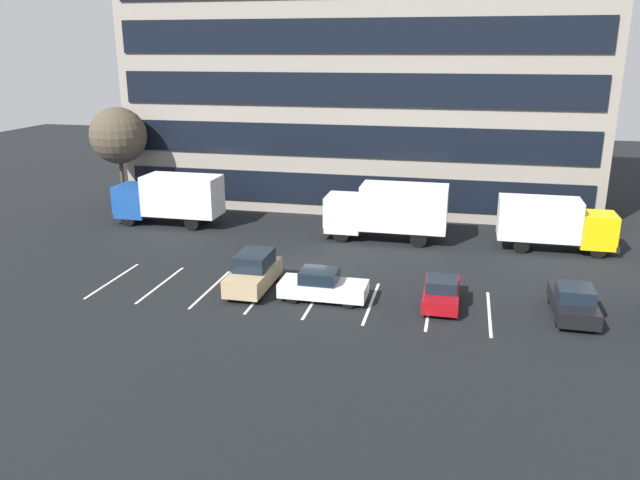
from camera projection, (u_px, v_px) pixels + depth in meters
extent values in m
plane|color=black|center=(308.00, 269.00, 35.19)|extent=(120.00, 120.00, 0.00)
cube|color=gray|center=(363.00, 64.00, 48.82)|extent=(35.45, 11.93, 21.60)
cube|color=black|center=(347.00, 190.00, 45.78)|extent=(34.03, 0.16, 2.30)
cube|color=black|center=(348.00, 141.00, 44.73)|extent=(34.03, 0.16, 2.30)
cube|color=black|center=(348.00, 90.00, 43.68)|extent=(34.03, 0.16, 2.30)
cube|color=black|center=(349.00, 36.00, 42.62)|extent=(34.03, 0.16, 2.30)
cube|color=silver|center=(113.00, 280.00, 33.52)|extent=(0.14, 5.40, 0.01)
cube|color=silver|center=(161.00, 284.00, 32.92)|extent=(0.14, 5.40, 0.01)
cube|color=silver|center=(210.00, 289.00, 32.32)|extent=(0.14, 5.40, 0.01)
cube|color=silver|center=(262.00, 293.00, 31.73)|extent=(0.14, 5.40, 0.01)
cube|color=silver|center=(316.00, 298.00, 31.13)|extent=(0.14, 5.40, 0.01)
cube|color=silver|center=(371.00, 303.00, 30.53)|extent=(0.14, 5.40, 0.01)
cube|color=silver|center=(429.00, 308.00, 29.93)|extent=(0.14, 5.40, 0.01)
cube|color=silver|center=(489.00, 313.00, 29.33)|extent=(0.14, 5.40, 0.01)
cube|color=yellow|center=(597.00, 230.00, 37.58)|extent=(2.03, 2.21, 2.03)
cube|color=black|center=(616.00, 224.00, 37.25)|extent=(0.06, 1.86, 0.89)
cube|color=white|center=(539.00, 218.00, 38.16)|extent=(4.79, 2.30, 2.49)
cube|color=black|center=(614.00, 245.00, 37.61)|extent=(0.18, 2.21, 0.37)
cylinder|color=black|center=(592.00, 241.00, 38.76)|extent=(0.92, 0.28, 0.92)
cylinder|color=black|center=(598.00, 251.00, 36.99)|extent=(0.92, 0.28, 0.92)
cylinder|color=black|center=(519.00, 237.00, 39.69)|extent=(0.92, 0.28, 0.92)
cylinder|color=black|center=(521.00, 246.00, 37.92)|extent=(0.92, 0.28, 0.92)
cube|color=#194799|center=(134.00, 200.00, 44.36)|extent=(2.22, 2.42, 2.22)
cube|color=black|center=(120.00, 193.00, 44.46)|extent=(0.06, 2.04, 0.98)
cube|color=white|center=(183.00, 195.00, 43.40)|extent=(5.25, 2.53, 2.73)
cube|color=black|center=(121.00, 212.00, 44.89)|extent=(0.20, 2.42, 0.40)
cylinder|color=black|center=(128.00, 219.00, 43.71)|extent=(1.01, 0.30, 1.01)
cylinder|color=black|center=(143.00, 212.00, 45.65)|extent=(1.01, 0.30, 1.01)
cylinder|color=black|center=(192.00, 223.00, 42.69)|extent=(1.01, 0.30, 1.01)
cylinder|color=black|center=(204.00, 216.00, 44.63)|extent=(1.01, 0.30, 1.01)
cube|color=white|center=(344.00, 213.00, 40.76)|extent=(2.30, 2.51, 2.30)
cube|color=black|center=(327.00, 205.00, 40.87)|extent=(0.06, 2.11, 1.01)
cube|color=white|center=(404.00, 207.00, 39.77)|extent=(5.44, 2.61, 2.82)
cube|color=black|center=(326.00, 226.00, 41.31)|extent=(0.21, 2.51, 0.42)
cylinder|color=black|center=(341.00, 234.00, 40.09)|extent=(1.05, 0.31, 1.05)
cylinder|color=black|center=(347.00, 225.00, 42.10)|extent=(1.05, 0.31, 1.05)
cylinder|color=black|center=(419.00, 239.00, 39.03)|extent=(1.05, 0.31, 1.05)
cylinder|color=black|center=(421.00, 230.00, 41.04)|extent=(1.05, 0.31, 1.05)
cube|color=tan|center=(253.00, 277.00, 32.02)|extent=(1.84, 4.33, 0.89)
cube|color=black|center=(254.00, 260.00, 31.97)|extent=(1.62, 2.38, 0.80)
cylinder|color=black|center=(260.00, 295.00, 30.67)|extent=(0.21, 0.64, 0.64)
cylinder|color=black|center=(229.00, 292.00, 31.01)|extent=(0.21, 0.64, 0.64)
cylinder|color=black|center=(276.00, 276.00, 33.25)|extent=(0.21, 0.64, 0.64)
cylinder|color=black|center=(248.00, 274.00, 33.60)|extent=(0.21, 0.64, 0.64)
cube|color=white|center=(323.00, 289.00, 30.75)|extent=(4.30, 1.80, 0.70)
cube|color=black|center=(319.00, 276.00, 30.61)|extent=(1.81, 1.58, 0.60)
cylinder|color=black|center=(354.00, 291.00, 31.27)|extent=(0.60, 0.22, 0.60)
cylinder|color=black|center=(348.00, 302.00, 29.82)|extent=(0.60, 0.22, 0.60)
cylinder|color=black|center=(300.00, 286.00, 31.86)|extent=(0.60, 0.22, 0.60)
cylinder|color=black|center=(292.00, 298.00, 30.41)|extent=(0.60, 0.22, 0.60)
cube|color=black|center=(573.00, 304.00, 28.89)|extent=(1.80, 4.30, 0.70)
cube|color=black|center=(575.00, 293.00, 28.49)|extent=(1.59, 1.81, 0.60)
cylinder|color=black|center=(551.00, 297.00, 30.42)|extent=(0.22, 0.60, 0.60)
cylinder|color=black|center=(585.00, 300.00, 30.09)|extent=(0.22, 0.60, 0.60)
cylinder|color=black|center=(558.00, 320.00, 27.85)|extent=(0.22, 0.60, 0.60)
cylinder|color=black|center=(596.00, 324.00, 27.52)|extent=(0.22, 0.60, 0.60)
cube|color=maroon|center=(441.00, 294.00, 30.19)|extent=(1.66, 3.97, 0.65)
cube|color=black|center=(442.00, 284.00, 29.83)|extent=(1.46, 1.67, 0.55)
cylinder|color=black|center=(428.00, 289.00, 31.60)|extent=(0.20, 0.55, 0.55)
cylinder|color=black|center=(457.00, 291.00, 31.30)|extent=(0.20, 0.55, 0.55)
cylinder|color=black|center=(424.00, 308.00, 29.23)|extent=(0.20, 0.55, 0.55)
cylinder|color=black|center=(455.00, 311.00, 28.93)|extent=(0.20, 0.55, 0.55)
cylinder|color=#473323|center=(123.00, 184.00, 47.52)|extent=(0.28, 0.28, 4.11)
sphere|color=#4C4233|center=(118.00, 135.00, 46.44)|extent=(4.18, 4.18, 4.18)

